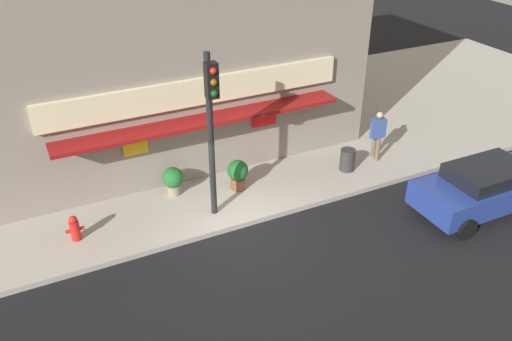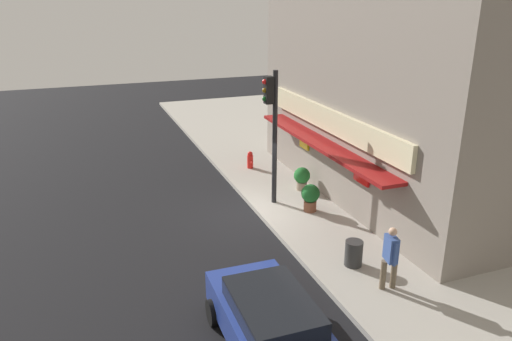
% 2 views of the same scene
% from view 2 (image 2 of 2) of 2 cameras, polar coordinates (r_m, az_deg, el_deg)
% --- Properties ---
extents(ground_plane, '(60.06, 60.06, 0.00)m').
position_cam_2_polar(ground_plane, '(17.97, 0.02, -5.05)').
color(ground_plane, black).
extents(sidewalk, '(40.04, 11.11, 0.17)m').
position_cam_2_polar(sidewalk, '(20.40, 14.81, -2.38)').
color(sidewalk, '#A39E93').
rests_on(sidewalk, ground_plane).
extents(corner_building, '(12.64, 7.95, 8.73)m').
position_cam_2_polar(corner_building, '(19.80, 18.15, 10.05)').
color(corner_building, gray).
rests_on(corner_building, sidewalk).
extents(traffic_light, '(0.32, 0.58, 4.93)m').
position_cam_2_polar(traffic_light, '(17.51, 1.90, 5.84)').
color(traffic_light, black).
rests_on(traffic_light, sidewalk).
extents(fire_hydrant, '(0.51, 0.27, 0.77)m').
position_cam_2_polar(fire_hydrant, '(22.03, -0.68, 1.23)').
color(fire_hydrant, red).
rests_on(fire_hydrant, sidewalk).
extents(trash_can, '(0.51, 0.51, 0.76)m').
position_cam_2_polar(trash_can, '(14.56, 11.27, -9.41)').
color(trash_can, '#2D2D2D').
rests_on(trash_can, sidewalk).
extents(pedestrian, '(0.62, 0.48, 1.78)m').
position_cam_2_polar(pedestrian, '(13.42, 15.34, -9.48)').
color(pedestrian, brown).
rests_on(pedestrian, sidewalk).
extents(potted_plant_by_doorway, '(0.67, 0.67, 1.01)m').
position_cam_2_polar(potted_plant_by_doorway, '(17.71, 6.34, -2.97)').
color(potted_plant_by_doorway, brown).
rests_on(potted_plant_by_doorway, sidewalk).
extents(potted_plant_by_window, '(0.65, 0.65, 0.93)m').
position_cam_2_polar(potted_plant_by_window, '(19.59, 5.35, -0.78)').
color(potted_plant_by_window, gray).
rests_on(potted_plant_by_window, sidewalk).
extents(parked_car_blue, '(4.42, 2.12, 1.49)m').
position_cam_2_polar(parked_car_blue, '(11.15, 1.91, -17.59)').
color(parked_car_blue, navy).
rests_on(parked_car_blue, ground_plane).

